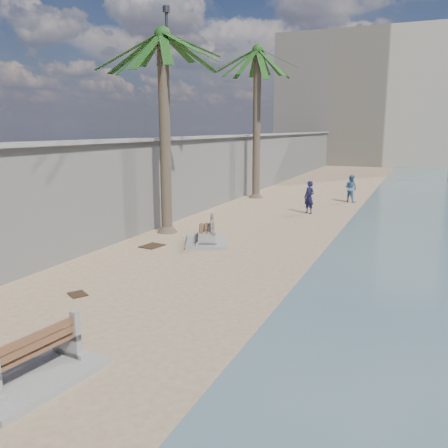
% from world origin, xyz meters
% --- Properties ---
extents(ground_plane, '(140.00, 140.00, 0.00)m').
position_xyz_m(ground_plane, '(0.00, 0.00, 0.00)').
color(ground_plane, tan).
extents(seawall, '(0.45, 70.00, 3.50)m').
position_xyz_m(seawall, '(-5.20, 20.00, 1.75)').
color(seawall, gray).
rests_on(seawall, ground_plane).
extents(wall_cap, '(0.80, 70.00, 0.12)m').
position_xyz_m(wall_cap, '(-5.20, 20.00, 3.55)').
color(wall_cap, gray).
rests_on(wall_cap, seawall).
extents(end_building, '(18.00, 12.00, 14.00)m').
position_xyz_m(end_building, '(-2.00, 52.00, 7.00)').
color(end_building, '#B7AA93').
rests_on(end_building, ground_plane).
extents(bench_near, '(1.67, 2.24, 0.87)m').
position_xyz_m(bench_near, '(-0.71, -0.42, 0.38)').
color(bench_near, gray).
rests_on(bench_near, ground_plane).
extents(bench_far, '(2.16, 2.48, 0.87)m').
position_xyz_m(bench_far, '(-2.06, 9.12, 0.38)').
color(bench_far, gray).
rests_on(bench_far, ground_plane).
extents(palm_mid, '(5.00, 5.00, 8.19)m').
position_xyz_m(palm_mid, '(-4.23, 10.13, 7.19)').
color(palm_mid, brown).
rests_on(palm_mid, ground_plane).
extents(palm_back, '(5.00, 5.00, 9.10)m').
position_xyz_m(palm_back, '(-4.11, 20.33, 8.06)').
color(palm_back, brown).
rests_on(palm_back, ground_plane).
extents(streetlight, '(0.28, 0.28, 5.12)m').
position_xyz_m(streetlight, '(-5.10, 12.00, 6.64)').
color(streetlight, '#2D2D33').
rests_on(streetlight, wall_cap).
extents(person_a, '(0.77, 0.70, 1.78)m').
position_xyz_m(person_a, '(-0.06, 16.31, 0.89)').
color(person_a, '#15153A').
rests_on(person_a, ground_plane).
extents(person_b, '(1.00, 0.92, 1.67)m').
position_xyz_m(person_b, '(1.23, 20.75, 0.84)').
color(person_b, '#486F96').
rests_on(person_b, ground_plane).
extents(debris_c, '(0.72, 0.84, 0.03)m').
position_xyz_m(debris_c, '(-3.58, 7.94, 0.01)').
color(debris_c, '#382616').
rests_on(debris_c, ground_plane).
extents(debris_d, '(0.60, 0.57, 0.03)m').
position_xyz_m(debris_d, '(-2.71, 3.06, 0.01)').
color(debris_d, '#382616').
rests_on(debris_d, ground_plane).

